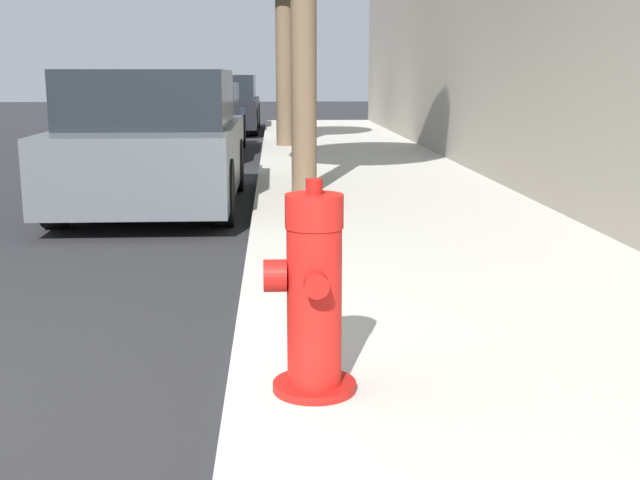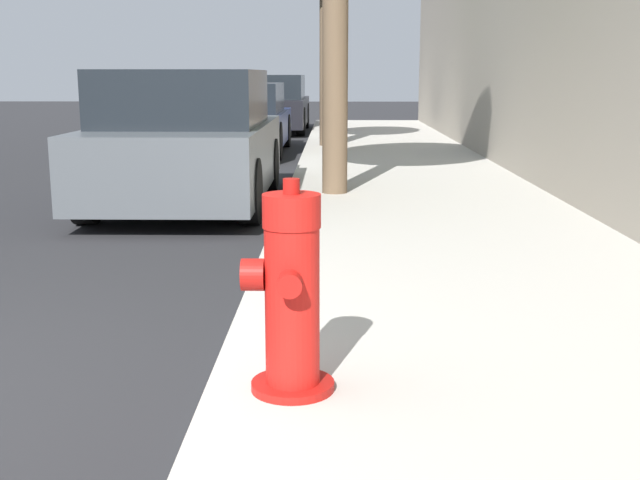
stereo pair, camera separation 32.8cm
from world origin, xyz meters
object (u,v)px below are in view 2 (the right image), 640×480
(parked_car_near, at_px, (188,142))
(parked_car_far, at_px, (271,104))
(fire_hydrant, at_px, (291,296))
(parked_car_mid, at_px, (236,119))

(parked_car_near, height_order, parked_car_far, parked_car_near)
(fire_hydrant, height_order, parked_car_far, parked_car_far)
(fire_hydrant, xyz_separation_m, parked_car_far, (-1.43, 17.20, 0.13))
(parked_car_near, bearing_deg, parked_car_mid, 91.94)
(parked_car_near, height_order, parked_car_mid, parked_car_near)
(fire_hydrant, bearing_deg, parked_car_near, 104.30)
(parked_car_near, bearing_deg, parked_car_far, 89.98)
(parked_car_far, bearing_deg, parked_car_mid, -92.11)
(parked_car_mid, bearing_deg, fire_hydrant, -81.98)
(fire_hydrant, height_order, parked_car_near, parked_car_near)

